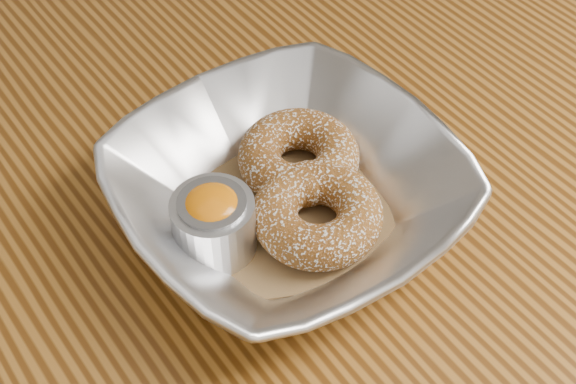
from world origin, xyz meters
TOP-DOWN VIEW (x-y plane):
  - table at (0.00, 0.00)m, footprint 1.20×0.80m
  - serving_bowl at (0.05, 0.00)m, footprint 0.23×0.23m
  - parchment at (0.05, 0.00)m, footprint 0.19×0.19m
  - donut_back at (0.08, 0.03)m, footprint 0.09×0.09m
  - donut_front at (0.06, -0.02)m, footprint 0.13×0.13m
  - ramekin at (-0.01, 0.01)m, footprint 0.06×0.06m

SIDE VIEW (x-z plane):
  - table at x=0.00m, z-range 0.28..1.03m
  - parchment at x=0.05m, z-range 0.76..0.76m
  - donut_back at x=0.08m, z-range 0.76..0.79m
  - donut_front at x=0.06m, z-range 0.76..0.79m
  - serving_bowl at x=0.05m, z-range 0.75..0.81m
  - ramekin at x=-0.01m, z-range 0.76..0.81m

